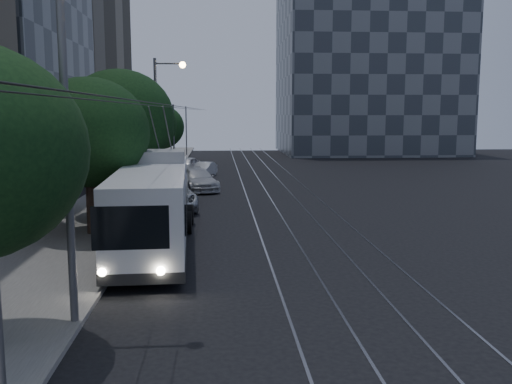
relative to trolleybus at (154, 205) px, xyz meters
The scene contains 18 objects.
ground 5.36m from the trolleybus, 36.24° to the right, with size 120.00×120.00×0.00m, color black.
sidewalk 17.41m from the trolleybus, 101.31° to the left, with size 5.00×90.00×0.15m, color slate.
tram_rails 18.31m from the trolleybus, 68.78° to the left, with size 4.52×90.00×0.02m.
overhead_wires 17.11m from the trolleybus, 92.95° to the left, with size 2.23×90.00×6.00m.
building_distant_right 57.43m from the trolleybus, 66.97° to the left, with size 22.00×18.00×24.00m, color #333941.
trolleybus is the anchor object (origin of this frame).
pickup_silver 8.88m from the trolleybus, 90.93° to the left, with size 2.67×5.79×1.61m, color #A8ABB0.
car_white_a 15.61m from the trolleybus, 90.74° to the left, with size 1.66×4.13×1.41m, color silver.
car_white_b 16.56m from the trolleybus, 86.01° to the left, with size 2.08×5.11×1.48m, color #AEAFB2.
car_white_c 24.82m from the trolleybus, 86.76° to the left, with size 1.28×3.68×1.21m, color silver.
car_white_d 26.51m from the trolleybus, 90.43° to the left, with size 1.81×4.49×1.53m, color silver.
tree_1 4.56m from the trolleybus, 143.84° to the left, with size 5.17×5.17×6.84m.
tree_2 8.14m from the trolleybus, 108.86° to the left, with size 5.53×5.53×7.53m.
tree_3 17.57m from the trolleybus, 97.93° to the left, with size 3.94×3.94×5.91m.
tree_4 21.90m from the trolleybus, 97.67° to the left, with size 4.74×4.74×6.55m.
tree_5 31.41m from the trolleybus, 95.22° to the left, with size 4.64×4.64×6.06m.
streetlamp_near 9.44m from the trolleybus, 94.67° to the right, with size 2.36×0.44×9.70m.
streetlamp_far 18.25m from the trolleybus, 94.18° to the left, with size 2.22×0.44×9.03m.
Camera 1 is at (-1.55, -19.54, 5.39)m, focal length 40.00 mm.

